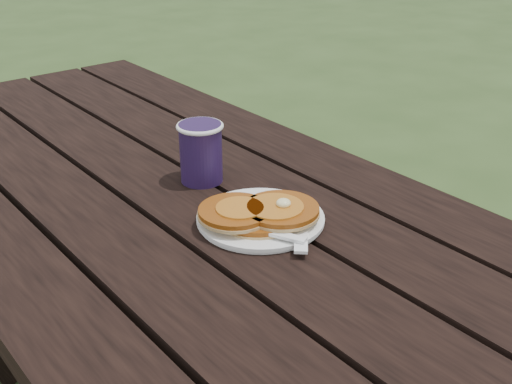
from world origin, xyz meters
TOP-DOWN VIEW (x-y plane):
  - picnic_table at (0.00, 0.00)m, footprint 1.36×1.80m
  - plate at (0.05, -0.14)m, footprint 0.23×0.23m
  - pancake_stack at (0.04, -0.15)m, footprint 0.18×0.16m
  - knife at (0.09, -0.20)m, footprint 0.14×0.15m
  - fork at (0.02, -0.20)m, footprint 0.10×0.16m
  - coffee_cup at (0.07, 0.05)m, footprint 0.08×0.08m

SIDE VIEW (x-z plane):
  - picnic_table at x=0.00m, z-range -0.01..0.74m
  - plate at x=0.05m, z-range 0.75..0.76m
  - knife at x=0.09m, z-range 0.76..0.76m
  - fork at x=0.02m, z-range 0.77..0.77m
  - pancake_stack at x=0.04m, z-range 0.76..0.79m
  - coffee_cup at x=0.07m, z-range 0.76..0.87m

